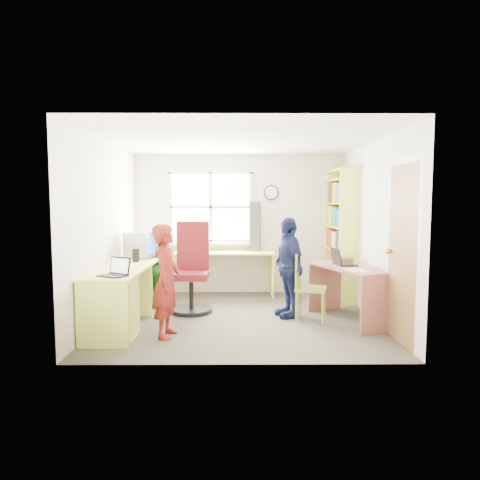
{
  "coord_description": "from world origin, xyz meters",
  "views": [
    {
      "loc": [
        -0.04,
        -5.74,
        1.57
      ],
      "look_at": [
        0.0,
        0.25,
        1.05
      ],
      "focal_mm": 32.0,
      "sensor_mm": 36.0,
      "label": 1
    }
  ],
  "objects": [
    {
      "name": "game_box",
      "position": [
        1.5,
        0.42,
        0.76
      ],
      "size": [
        0.33,
        0.33,
        0.06
      ],
      "rotation": [
        0.0,
        0.0,
        -0.19
      ],
      "color": "#B7162C",
      "rests_on": "right_desk"
    },
    {
      "name": "room",
      "position": [
        0.01,
        0.1,
        1.22
      ],
      "size": [
        3.64,
        3.44,
        2.44
      ],
      "color": "#413B33",
      "rests_on": "ground"
    },
    {
      "name": "person_red",
      "position": [
        -0.87,
        -0.81,
        0.66
      ],
      "size": [
        0.36,
        0.51,
        1.33
      ],
      "primitive_type": "imported",
      "rotation": [
        0.0,
        0.0,
        1.48
      ],
      "color": "maroon",
      "rests_on": "ground"
    },
    {
      "name": "l_desk",
      "position": [
        -1.31,
        -0.28,
        0.46
      ],
      "size": [
        2.38,
        2.95,
        0.75
      ],
      "color": "#E7FF65",
      "rests_on": "ground"
    },
    {
      "name": "speaker_a",
      "position": [
        -1.46,
        0.2,
        0.84
      ],
      "size": [
        0.12,
        0.12,
        0.18
      ],
      "rotation": [
        0.0,
        0.0,
        0.35
      ],
      "color": "black",
      "rests_on": "l_desk"
    },
    {
      "name": "paper_a",
      "position": [
        -1.51,
        -0.32,
        0.75
      ],
      "size": [
        0.25,
        0.31,
        0.0
      ],
      "rotation": [
        0.0,
        0.0,
        0.21
      ],
      "color": "silver",
      "rests_on": "l_desk"
    },
    {
      "name": "wooden_chair",
      "position": [
        0.88,
        -0.1,
        0.49
      ],
      "size": [
        0.48,
        0.48,
        0.9
      ],
      "rotation": [
        0.0,
        0.0,
        -0.27
      ],
      "color": "#97A737",
      "rests_on": "ground"
    },
    {
      "name": "laptop_left",
      "position": [
        -1.42,
        -0.95,
        0.8
      ],
      "size": [
        0.39,
        0.37,
        0.21
      ],
      "rotation": [
        0.0,
        0.0,
        -0.54
      ],
      "color": "black",
      "rests_on": "l_desk"
    },
    {
      "name": "speaker_b",
      "position": [
        -1.47,
        0.84,
        0.83
      ],
      "size": [
        0.09,
        0.09,
        0.16
      ],
      "rotation": [
        0.0,
        0.0,
        0.17
      ],
      "color": "black",
      "rests_on": "l_desk"
    },
    {
      "name": "person_navy",
      "position": [
        0.66,
        0.08,
        0.69
      ],
      "size": [
        0.54,
        0.87,
        1.38
      ],
      "primitive_type": "imported",
      "rotation": [
        0.0,
        0.0,
        -1.3
      ],
      "color": "#141C40",
      "rests_on": "ground"
    },
    {
      "name": "paper_b",
      "position": [
        1.47,
        -0.46,
        0.73
      ],
      "size": [
        0.25,
        0.34,
        0.0
      ],
      "rotation": [
        0.0,
        0.0,
        0.09
      ],
      "color": "silver",
      "rests_on": "right_desk"
    },
    {
      "name": "cd_tower",
      "position": [
        0.27,
        1.53,
        1.17
      ],
      "size": [
        0.19,
        0.17,
        0.83
      ],
      "rotation": [
        0.0,
        0.0,
        -0.17
      ],
      "color": "black",
      "rests_on": "l_desk"
    },
    {
      "name": "laptop_right",
      "position": [
        1.38,
        0.02,
        0.78
      ],
      "size": [
        0.32,
        0.37,
        0.23
      ],
      "rotation": [
        0.0,
        0.0,
        1.69
      ],
      "color": "black",
      "rests_on": "right_desk"
    },
    {
      "name": "swivel_chair",
      "position": [
        -0.7,
        0.4,
        0.56
      ],
      "size": [
        0.62,
        0.62,
        1.29
      ],
      "rotation": [
        0.0,
        0.0,
        -0.02
      ],
      "color": "black",
      "rests_on": "ground"
    },
    {
      "name": "right_desk",
      "position": [
        1.46,
        -0.14,
        0.53
      ],
      "size": [
        0.99,
        1.39,
        0.73
      ],
      "rotation": [
        0.0,
        0.0,
        0.36
      ],
      "color": "#A66253",
      "rests_on": "ground"
    },
    {
      "name": "bookshelf",
      "position": [
        1.65,
        1.19,
        1.0
      ],
      "size": [
        0.3,
        1.02,
        2.1
      ],
      "color": "#E7FF65",
      "rests_on": "ground"
    },
    {
      "name": "crt_monitor",
      "position": [
        -1.49,
        0.64,
        0.95
      ],
      "size": [
        0.48,
        0.45,
        0.39
      ],
      "rotation": [
        0.0,
        0.0,
        -0.3
      ],
      "color": "#AEAFB3",
      "rests_on": "l_desk"
    },
    {
      "name": "person_green",
      "position": [
        -1.15,
        0.82,
        0.61
      ],
      "size": [
        0.49,
        0.61,
        1.21
      ],
      "primitive_type": "imported",
      "rotation": [
        0.0,
        0.0,
        1.62
      ],
      "color": "#31732E",
      "rests_on": "ground"
    },
    {
      "name": "potted_plant",
      "position": [
        -0.59,
        1.47,
        0.89
      ],
      "size": [
        0.17,
        0.14,
        0.28
      ],
      "primitive_type": "imported",
      "rotation": [
        0.0,
        0.0,
        -0.13
      ],
      "color": "#2F772F",
      "rests_on": "l_desk"
    }
  ]
}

